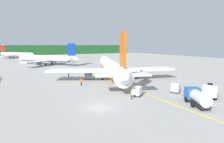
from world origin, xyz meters
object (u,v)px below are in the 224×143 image
at_px(airliner_far_taxiway, 16,55).
at_px(crew_loader_left, 81,81).
at_px(cargo_container_near, 137,91).
at_px(cargo_container_mid, 175,88).
at_px(crew_loader_right, 68,74).
at_px(service_truck_fuel, 210,91).
at_px(crew_marshaller, 132,94).
at_px(airliner_foreground, 111,67).
at_px(service_truck_baggage, 197,97).
at_px(airliner_mid_apron, 47,59).

distance_m(airliner_far_taxiway, crew_loader_left, 106.93).
bearing_deg(cargo_container_near, cargo_container_mid, -12.19).
bearing_deg(cargo_container_mid, crew_loader_right, 117.51).
bearing_deg(service_truck_fuel, airliner_far_taxiway, 103.26).
height_order(service_truck_fuel, crew_marshaller, service_truck_fuel).
bearing_deg(airliner_foreground, service_truck_baggage, -86.58).
relative_size(service_truck_fuel, cargo_container_near, 3.05).
bearing_deg(crew_marshaller, cargo_container_mid, -3.51).
xyz_separation_m(crew_marshaller, crew_loader_left, (-4.28, 14.34, 0.03)).
height_order(airliner_foreground, airliner_far_taxiway, airliner_foreground).
xyz_separation_m(airliner_mid_apron, crew_loader_left, (-0.05, -49.67, -1.87)).
bearing_deg(airliner_mid_apron, airliner_far_taxiway, 102.51).
bearing_deg(airliner_mid_apron, cargo_container_mid, -77.41).
height_order(airliner_mid_apron, service_truck_baggage, airliner_mid_apron).
height_order(service_truck_fuel, service_truck_baggage, service_truck_fuel).
relative_size(service_truck_fuel, crew_loader_left, 3.85).
bearing_deg(airliner_foreground, crew_loader_left, -159.54).
relative_size(service_truck_baggage, crew_marshaller, 3.40).
bearing_deg(airliner_far_taxiway, service_truck_baggage, -79.32).
xyz_separation_m(airliner_mid_apron, service_truck_baggage, (11.59, -71.46, -1.52)).
xyz_separation_m(airliner_foreground, airliner_far_taxiway, (-22.60, 102.42, -0.78)).
bearing_deg(cargo_container_mid, airliner_foreground, 103.12).
height_order(cargo_container_near, crew_loader_right, cargo_container_near).
relative_size(airliner_foreground, cargo_container_mid, 16.98).
xyz_separation_m(airliner_foreground, airliner_mid_apron, (-10.06, 45.90, -0.48)).
bearing_deg(service_truck_baggage, service_truck_fuel, 14.93).
bearing_deg(airliner_mid_apron, cargo_container_near, -84.30).
relative_size(crew_marshaller, crew_loader_right, 0.97).
distance_m(crew_loader_left, crew_loader_right, 12.34).
distance_m(airliner_mid_apron, crew_loader_left, 49.71).
bearing_deg(airliner_far_taxiway, airliner_mid_apron, -77.49).
relative_size(airliner_far_taxiway, service_truck_baggage, 4.34).
xyz_separation_m(service_truck_fuel, crew_loader_right, (-17.04, 32.62, -0.11)).
xyz_separation_m(service_truck_baggage, crew_marshaller, (-7.36, 7.45, -0.38)).
distance_m(airliner_far_taxiway, crew_marshaller, 121.70).
bearing_deg(service_truck_fuel, crew_marshaller, 155.49).
bearing_deg(airliner_far_taxiway, service_truck_fuel, -76.74).
bearing_deg(cargo_container_mid, service_truck_baggage, -112.61).
xyz_separation_m(airliner_foreground, crew_marshaller, (-5.84, -18.11, -2.37)).
bearing_deg(service_truck_fuel, cargo_container_near, 147.20).
relative_size(airliner_far_taxiway, crew_loader_right, 14.34).
relative_size(service_truck_fuel, cargo_container_mid, 2.87).
bearing_deg(crew_marshaller, service_truck_baggage, -45.34).
bearing_deg(crew_loader_right, crew_loader_left, -91.22).
distance_m(service_truck_baggage, crew_loader_left, 24.71).
distance_m(service_truck_baggage, crew_marshaller, 10.48).
distance_m(crew_marshaller, crew_loader_right, 26.98).
height_order(crew_loader_left, crew_loader_right, crew_loader_right).
bearing_deg(cargo_container_near, service_truck_fuel, -32.80).
relative_size(cargo_container_mid, crew_marshaller, 1.37).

